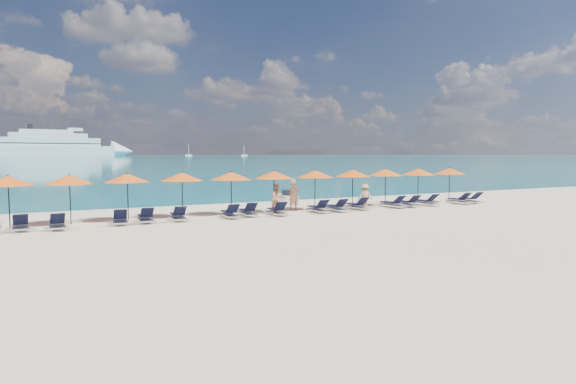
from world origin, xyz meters
name	(u,v)px	position (x,y,z in m)	size (l,w,h in m)	color
ground	(317,223)	(0.00, 0.00, 0.00)	(1400.00, 1400.00, 0.00)	beige
sea	(59,156)	(0.00, 660.00, 0.01)	(1600.00, 1300.00, 0.01)	#1FA9B2
cruise_ship	(67,147)	(6.02, 544.97, 10.27)	(143.53, 42.94, 39.47)	silver
sailboat_near	(189,155)	(122.87, 490.25, 1.29)	(6.87, 2.29, 12.60)	silver
sailboat_far	(244,155)	(182.55, 480.88, 1.24)	(6.61, 2.20, 12.11)	silver
jetski	(287,198)	(2.48, 8.16, 0.34)	(1.23, 2.44, 0.83)	silver
beachgoer_a	(294,194)	(1.29, 4.86, 0.88)	(0.64, 0.42, 1.77)	tan
beachgoer_b	(277,198)	(-0.03, 4.23, 0.77)	(0.74, 0.43, 1.53)	tan
beachgoer_c	(365,197)	(5.03, 3.33, 0.73)	(0.95, 0.44, 1.46)	tan
umbrella_0	(8,181)	(-12.51, 4.54, 2.02)	(2.10, 2.10, 2.28)	black
umbrella_1	(69,179)	(-10.13, 4.52, 2.02)	(2.10, 2.10, 2.28)	black
umbrella_2	(127,178)	(-7.63, 4.69, 2.02)	(2.10, 2.10, 2.28)	black
umbrella_3	(182,177)	(-5.03, 4.73, 2.02)	(2.10, 2.10, 2.28)	black
umbrella_4	(231,176)	(-2.53, 4.50, 2.02)	(2.10, 2.10, 2.28)	black
umbrella_5	(274,175)	(-0.05, 4.62, 2.02)	(2.10, 2.10, 2.28)	black
umbrella_6	(315,174)	(2.47, 4.56, 2.02)	(2.10, 2.10, 2.28)	black
umbrella_7	(353,173)	(4.99, 4.53, 2.02)	(2.10, 2.10, 2.28)	black
umbrella_8	(386,172)	(7.52, 4.71, 2.02)	(2.10, 2.10, 2.28)	black
umbrella_9	(418,172)	(10.00, 4.59, 2.02)	(2.10, 2.10, 2.28)	black
umbrella_10	(450,171)	(12.52, 4.46, 2.02)	(2.10, 2.10, 2.28)	black
lounger_1	(21,225)	(-12.06, 3.53, 0.24)	(0.72, 1.73, 0.66)	silver
lounger_2	(57,224)	(-10.70, 3.20, 0.24)	(0.68, 1.72, 0.66)	silver
lounger_3	(120,219)	(-8.15, 3.49, 0.24)	(0.79, 1.75, 0.66)	silver
lounger_4	(146,217)	(-7.03, 3.58, 0.24)	(0.68, 1.72, 0.66)	silver
lounger_5	(178,216)	(-5.54, 3.53, 0.24)	(0.74, 1.74, 0.66)	silver
lounger_6	(230,213)	(-3.04, 3.31, 0.24)	(0.71, 1.73, 0.66)	silver
lounger_7	(248,212)	(-1.98, 3.57, 0.24)	(0.74, 1.74, 0.66)	silver
lounger_8	(277,211)	(-0.52, 3.25, 0.24)	(0.74, 1.74, 0.66)	silver
lounger_9	(318,208)	(1.92, 3.23, 0.24)	(0.72, 1.73, 0.66)	silver
lounger_10	(337,207)	(3.08, 3.20, 0.24)	(0.70, 1.73, 0.66)	silver
lounger_11	(357,206)	(4.58, 3.44, 0.24)	(0.62, 1.70, 0.66)	silver
lounger_12	(393,204)	(7.03, 3.34, 0.24)	(0.72, 1.74, 0.66)	silver
lounger_13	(409,203)	(8.12, 3.25, 0.24)	(0.68, 1.72, 0.66)	silver
lounger_14	(426,202)	(9.57, 3.35, 0.24)	(0.75, 1.74, 0.66)	silver
lounger_15	(459,200)	(12.12, 3.21, 0.24)	(0.69, 1.72, 0.66)	silver
lounger_16	(471,199)	(13.14, 3.20, 0.24)	(0.70, 1.73, 0.66)	silver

